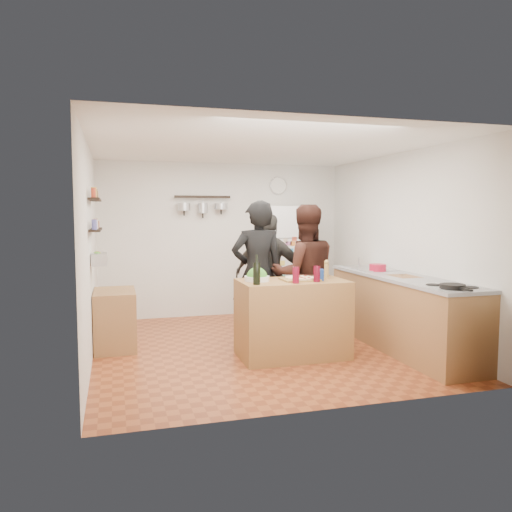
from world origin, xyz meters
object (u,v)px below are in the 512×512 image
object	(u,v)px
wine_bottle	(257,274)
skillet	(452,286)
salad_bowl	(257,279)
red_bowl	(378,268)
pepper_mill	(326,271)
fridge	(284,261)
person_center	(305,275)
prep_island	(292,319)
person_left	(258,273)
counter_run	(401,313)
side_table	(115,319)
person_back	(270,275)
wall_clock	(278,186)
salt_canister	(320,275)

from	to	relation	value
wine_bottle	skillet	bearing A→B (deg)	-26.39
salad_bowl	red_bowl	bearing A→B (deg)	13.21
pepper_mill	red_bowl	xyz separation A→B (m)	(0.93, 0.42, -0.03)
fridge	person_center	bearing A→B (deg)	-100.69
prep_island	person_left	world-z (taller)	person_left
wine_bottle	counter_run	xyz separation A→B (m)	(1.93, 0.18, -0.58)
prep_island	side_table	xyz separation A→B (m)	(-2.01, 0.96, -0.09)
pepper_mill	person_back	distance (m)	1.10
person_left	wall_clock	size ratio (longest dim) A/B	6.17
wall_clock	salt_canister	bearing A→B (deg)	-97.95
fridge	side_table	bearing A→B (deg)	-154.08
skillet	fridge	bearing A→B (deg)	100.85
salad_bowl	skillet	distance (m)	2.11
salt_canister	counter_run	bearing A→B (deg)	4.21
person_left	salad_bowl	bearing A→B (deg)	77.15
fridge	side_table	world-z (taller)	fridge
pepper_mill	wall_clock	bearing A→B (deg)	84.86
skillet	wall_clock	size ratio (longest dim) A/B	0.85
salad_bowl	fridge	distance (m)	2.47
skillet	fridge	distance (m)	3.45
red_bowl	wall_clock	size ratio (longest dim) A/B	0.74
pepper_mill	salad_bowl	bearing A→B (deg)	180.00
person_center	prep_island	bearing A→B (deg)	62.66
wine_bottle	counter_run	world-z (taller)	wine_bottle
salt_canister	side_table	world-z (taller)	salt_canister
salad_bowl	person_center	size ratio (longest dim) A/B	0.16
salad_bowl	person_center	xyz separation A→B (m)	(0.77, 0.45, -0.04)
prep_island	fridge	bearing A→B (deg)	73.30
person_left	person_back	world-z (taller)	person_left
red_bowl	wall_clock	xyz separation A→B (m)	(-0.70, 2.12, 1.18)
pepper_mill	salt_canister	bearing A→B (deg)	-131.42
salt_canister	counter_run	distance (m)	1.25
pepper_mill	salt_canister	distance (m)	0.23
person_center	side_table	world-z (taller)	person_center
red_bowl	fridge	xyz separation A→B (m)	(-0.70, 1.79, -0.07)
person_left	fridge	size ratio (longest dim) A/B	1.03
person_back	counter_run	distance (m)	1.80
person_center	skillet	bearing A→B (deg)	128.33
wine_bottle	person_back	xyz separation A→B (m)	(0.55, 1.28, -0.19)
wine_bottle	side_table	xyz separation A→B (m)	(-1.51, 1.18, -0.67)
person_back	wall_clock	bearing A→B (deg)	-79.21
salt_canister	counter_run	size ratio (longest dim) A/B	0.05
prep_island	person_left	distance (m)	0.82
prep_island	salad_bowl	bearing A→B (deg)	173.21
prep_island	salt_canister	bearing A→B (deg)	-21.80
prep_island	pepper_mill	world-z (taller)	pepper_mill
wall_clock	red_bowl	bearing A→B (deg)	-71.73
salad_bowl	side_table	distance (m)	1.92
pepper_mill	person_left	bearing A→B (deg)	140.38
person_left	skillet	distance (m)	2.36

